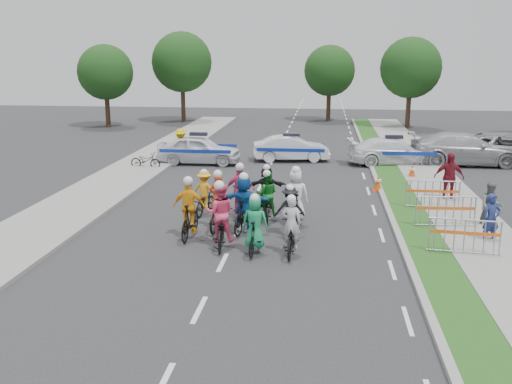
# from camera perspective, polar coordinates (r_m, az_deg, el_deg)

# --- Properties ---
(ground) EXTENTS (90.00, 90.00, 0.00)m
(ground) POSITION_cam_1_polar(r_m,az_deg,el_deg) (15.90, -3.36, -7.07)
(ground) COLOR #28282B
(ground) RESTS_ON ground
(curb_right) EXTENTS (0.20, 60.00, 0.12)m
(curb_right) POSITION_cam_1_polar(r_m,az_deg,el_deg) (20.55, 13.33, -2.40)
(curb_right) COLOR gray
(curb_right) RESTS_ON ground
(grass_strip) EXTENTS (1.20, 60.00, 0.11)m
(grass_strip) POSITION_cam_1_polar(r_m,az_deg,el_deg) (20.64, 15.26, -2.46)
(grass_strip) COLOR #1B4E19
(grass_strip) RESTS_ON ground
(sidewalk_right) EXTENTS (2.40, 60.00, 0.13)m
(sidewalk_right) POSITION_cam_1_polar(r_m,az_deg,el_deg) (20.99, 20.13, -2.53)
(sidewalk_right) COLOR gray
(sidewalk_right) RESTS_ON ground
(sidewalk_left) EXTENTS (3.00, 60.00, 0.13)m
(sidewalk_left) POSITION_cam_1_polar(r_m,az_deg,el_deg) (22.37, -17.65, -1.35)
(sidewalk_left) COLOR gray
(sidewalk_left) RESTS_ON ground
(rider_0) EXTENTS (0.66, 1.77, 1.79)m
(rider_0) POSITION_cam_1_polar(r_m,az_deg,el_deg) (16.36, 3.52, -4.26)
(rider_0) COLOR black
(rider_0) RESTS_ON ground
(rider_1) EXTENTS (0.79, 1.74, 1.79)m
(rider_1) POSITION_cam_1_polar(r_m,az_deg,el_deg) (16.40, -0.10, -3.81)
(rider_1) COLOR black
(rider_1) RESTS_ON ground
(rider_2) EXTENTS (0.94, 2.07, 2.04)m
(rider_2) POSITION_cam_1_polar(r_m,az_deg,el_deg) (16.98, -3.58, -3.03)
(rider_2) COLOR black
(rider_2) RESTS_ON ground
(rider_3) EXTENTS (1.02, 1.91, 1.99)m
(rider_3) POSITION_cam_1_polar(r_m,az_deg,el_deg) (17.84, -6.65, -2.24)
(rider_3) COLOR black
(rider_3) RESTS_ON ground
(rider_4) EXTENTS (0.97, 1.69, 1.68)m
(rider_4) POSITION_cam_1_polar(r_m,az_deg,el_deg) (17.98, 3.41, -2.37)
(rider_4) COLOR black
(rider_4) RESTS_ON ground
(rider_5) EXTENTS (1.65, 1.96, 1.99)m
(rider_5) POSITION_cam_1_polar(r_m,az_deg,el_deg) (18.27, -1.18, -1.54)
(rider_5) COLOR black
(rider_5) RESTS_ON ground
(rider_6) EXTENTS (0.89, 2.02, 1.99)m
(rider_6) POSITION_cam_1_polar(r_m,az_deg,el_deg) (18.72, -3.74, -1.73)
(rider_6) COLOR black
(rider_6) RESTS_ON ground
(rider_7) EXTENTS (0.93, 2.01, 2.05)m
(rider_7) POSITION_cam_1_polar(r_m,az_deg,el_deg) (19.03, 3.98, -1.06)
(rider_7) COLOR black
(rider_7) RESTS_ON ground
(rider_8) EXTENTS (0.80, 1.81, 1.80)m
(rider_8) POSITION_cam_1_polar(r_m,az_deg,el_deg) (19.60, 1.09, -0.96)
(rider_8) COLOR black
(rider_8) RESTS_ON ground
(rider_9) EXTENTS (1.05, 1.96, 2.00)m
(rider_9) POSITION_cam_1_polar(r_m,az_deg,el_deg) (19.83, -1.58, -0.51)
(rider_9) COLOR black
(rider_9) RESTS_ON ground
(rider_10) EXTENTS (1.00, 1.71, 1.67)m
(rider_10) POSITION_cam_1_polar(r_m,az_deg,el_deg) (20.45, -5.14, -0.43)
(rider_10) COLOR black
(rider_10) RESTS_ON ground
(rider_11) EXTENTS (1.44, 1.72, 1.77)m
(rider_11) POSITION_cam_1_polar(r_m,az_deg,el_deg) (20.68, 1.07, 0.05)
(rider_11) COLOR black
(rider_11) RESTS_ON ground
(police_car_0) EXTENTS (4.33, 1.75, 1.47)m
(police_car_0) POSITION_cam_1_polar(r_m,az_deg,el_deg) (29.88, -5.73, 4.23)
(police_car_0) COLOR white
(police_car_0) RESTS_ON ground
(police_car_1) EXTENTS (4.20, 2.01, 1.33)m
(police_car_1) POSITION_cam_1_polar(r_m,az_deg,el_deg) (30.61, 3.55, 4.37)
(police_car_1) COLOR white
(police_car_1) RESTS_ON ground
(police_car_2) EXTENTS (4.93, 2.60, 1.36)m
(police_car_2) POSITION_cam_1_polar(r_m,az_deg,el_deg) (30.36, 13.56, 3.96)
(police_car_2) COLOR white
(police_car_2) RESTS_ON ground
(civilian_sedan) EXTENTS (5.69, 2.39, 1.64)m
(civilian_sedan) POSITION_cam_1_polar(r_m,az_deg,el_deg) (31.34, 20.19, 4.05)
(civilian_sedan) COLOR #AFAFB4
(civilian_sedan) RESTS_ON ground
(civilian_suv) EXTENTS (6.09, 3.19, 1.64)m
(civilian_suv) POSITION_cam_1_polar(r_m,az_deg,el_deg) (32.25, 24.03, 3.96)
(civilian_suv) COLOR gray
(civilian_suv) RESTS_ON ground
(spectator_0) EXTENTS (0.65, 0.52, 1.55)m
(spectator_0) POSITION_cam_1_polar(r_m,az_deg,el_deg) (18.61, 22.46, -2.50)
(spectator_0) COLOR navy
(spectator_0) RESTS_ON ground
(spectator_1) EXTENTS (0.79, 0.63, 1.58)m
(spectator_1) POSITION_cam_1_polar(r_m,az_deg,el_deg) (20.08, 22.44, -1.31)
(spectator_1) COLOR #5C5D61
(spectator_1) RESTS_ON ground
(spectator_2) EXTENTS (1.14, 0.50, 1.93)m
(spectator_2) POSITION_cam_1_polar(r_m,az_deg,el_deg) (23.22, 18.73, 1.38)
(spectator_2) COLOR maroon
(spectator_2) RESTS_ON ground
(marshal_hiviz) EXTENTS (1.27, 0.86, 1.81)m
(marshal_hiviz) POSITION_cam_1_polar(r_m,az_deg,el_deg) (30.12, -7.53, 4.58)
(marshal_hiviz) COLOR #DCAE0B
(marshal_hiviz) RESTS_ON ground
(barrier_0) EXTENTS (2.04, 0.71, 1.12)m
(barrier_0) POSITION_cam_1_polar(r_m,az_deg,el_deg) (17.15, 20.10, -4.37)
(barrier_0) COLOR #A5A8AD
(barrier_0) RESTS_ON ground
(barrier_1) EXTENTS (2.03, 0.65, 1.12)m
(barrier_1) POSITION_cam_1_polar(r_m,az_deg,el_deg) (19.62, 18.41, -1.99)
(barrier_1) COLOR #A5A8AD
(barrier_1) RESTS_ON ground
(barrier_2) EXTENTS (2.00, 0.50, 1.12)m
(barrier_2) POSITION_cam_1_polar(r_m,az_deg,el_deg) (21.87, 17.22, -0.32)
(barrier_2) COLOR #A5A8AD
(barrier_2) RESTS_ON ground
(cone_0) EXTENTS (0.40, 0.40, 0.70)m
(cone_0) POSITION_cam_1_polar(r_m,az_deg,el_deg) (24.41, 12.09, 0.89)
(cone_0) COLOR #F24C0C
(cone_0) RESTS_ON ground
(cone_1) EXTENTS (0.40, 0.40, 0.70)m
(cone_1) POSITION_cam_1_polar(r_m,az_deg,el_deg) (27.11, 15.35, 1.98)
(cone_1) COLOR #F24C0C
(cone_1) RESTS_ON ground
(parked_bike) EXTENTS (1.62, 0.73, 0.83)m
(parked_bike) POSITION_cam_1_polar(r_m,az_deg,el_deg) (29.01, -10.99, 3.11)
(parked_bike) COLOR black
(parked_bike) RESTS_ON ground
(tree_0) EXTENTS (4.20, 4.20, 6.30)m
(tree_0) POSITION_cam_1_polar(r_m,az_deg,el_deg) (45.79, -14.84, 11.49)
(tree_0) COLOR #382619
(tree_0) RESTS_ON ground
(tree_1) EXTENTS (4.55, 4.55, 6.82)m
(tree_1) POSITION_cam_1_polar(r_m,az_deg,el_deg) (45.08, 15.22, 11.89)
(tree_1) COLOR #382619
(tree_1) RESTS_ON ground
(tree_3) EXTENTS (4.90, 4.90, 7.35)m
(tree_3) POSITION_cam_1_polar(r_m,az_deg,el_deg) (48.07, -7.42, 12.75)
(tree_3) COLOR #382619
(tree_3) RESTS_ON ground
(tree_4) EXTENTS (4.20, 4.20, 6.30)m
(tree_4) POSITION_cam_1_polar(r_m,az_deg,el_deg) (48.65, 7.37, 11.93)
(tree_4) COLOR #382619
(tree_4) RESTS_ON ground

